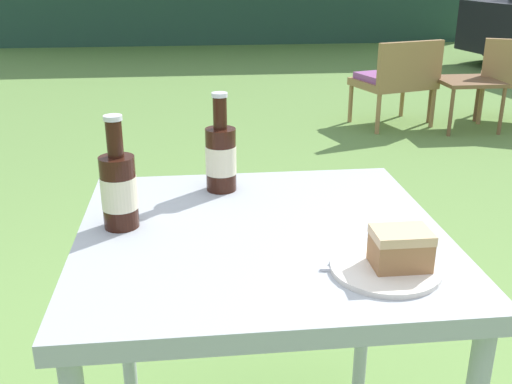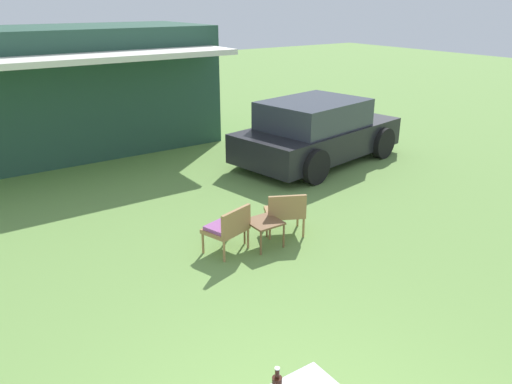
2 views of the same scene
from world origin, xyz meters
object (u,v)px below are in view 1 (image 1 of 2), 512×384
at_px(cake_on_plate, 394,257).
at_px(patio_table, 261,264).
at_px(garden_side_table, 467,85).
at_px(cola_bottle_far, 119,188).
at_px(wicker_chair_cushioned, 397,77).
at_px(cola_bottle_near, 221,156).

bearing_deg(cake_on_plate, patio_table, 137.39).
relative_size(garden_side_table, cola_bottle_far, 1.94).
bearing_deg(patio_table, garden_side_table, 58.79).
xyz_separation_m(wicker_chair_cushioned, patio_table, (-1.55, -3.58, 0.26)).
relative_size(wicker_chair_cushioned, cola_bottle_near, 2.89).
distance_m(garden_side_table, cake_on_plate, 4.12).
bearing_deg(cola_bottle_far, wicker_chair_cushioned, 62.42).
height_order(wicker_chair_cushioned, cake_on_plate, cake_on_plate).
xyz_separation_m(garden_side_table, cola_bottle_far, (-2.39, -3.39, 0.48)).
bearing_deg(garden_side_table, cola_bottle_near, -124.08).
relative_size(wicker_chair_cushioned, patio_table, 0.91).
bearing_deg(cola_bottle_near, cola_bottle_far, -138.47).
bearing_deg(cola_bottle_near, wicker_chair_cushioned, 64.10).
bearing_deg(cake_on_plate, garden_side_table, 62.94).
distance_m(wicker_chair_cushioned, garden_side_table, 0.56).
bearing_deg(cola_bottle_near, patio_table, -74.68).
bearing_deg(cake_on_plate, cola_bottle_far, 153.51).
bearing_deg(wicker_chair_cushioned, cola_bottle_far, 45.53).
height_order(wicker_chair_cushioned, cola_bottle_far, cola_bottle_far).
height_order(wicker_chair_cushioned, garden_side_table, wicker_chair_cushioned).
distance_m(wicker_chair_cushioned, cola_bottle_near, 3.72).
relative_size(garden_side_table, cola_bottle_near, 1.94).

